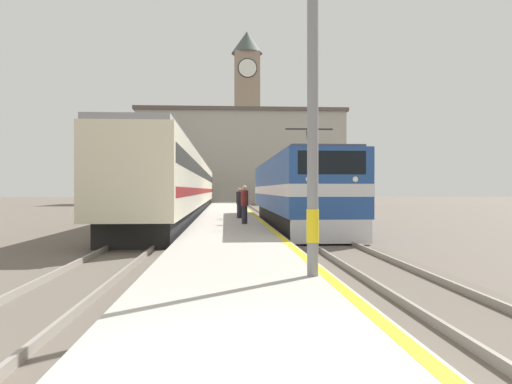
{
  "coord_description": "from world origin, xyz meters",
  "views": [
    {
      "loc": [
        -0.24,
        -4.22,
        1.9
      ],
      "look_at": [
        1.41,
        21.77,
        1.79
      ],
      "focal_mm": 35.0,
      "sensor_mm": 36.0,
      "label": 1
    }
  ],
  "objects_px": {
    "passenger_train": "(186,185)",
    "catenary_mast": "(319,39)",
    "second_waiting_passenger": "(244,204)",
    "locomotive_train": "(294,191)",
    "clock_tower": "(247,111)",
    "person_on_platform": "(239,202)"
  },
  "relations": [
    {
      "from": "second_waiting_passenger",
      "to": "clock_tower",
      "type": "relative_size",
      "value": 0.06
    },
    {
      "from": "passenger_train",
      "to": "second_waiting_passenger",
      "type": "bearing_deg",
      "value": -76.57
    },
    {
      "from": "locomotive_train",
      "to": "catenary_mast",
      "type": "bearing_deg",
      "value": -96.54
    },
    {
      "from": "catenary_mast",
      "to": "person_on_platform",
      "type": "bearing_deg",
      "value": 92.77
    },
    {
      "from": "passenger_train",
      "to": "catenary_mast",
      "type": "bearing_deg",
      "value": -81.18
    },
    {
      "from": "passenger_train",
      "to": "clock_tower",
      "type": "distance_m",
      "value": 47.17
    },
    {
      "from": "person_on_platform",
      "to": "clock_tower",
      "type": "relative_size",
      "value": 0.06
    },
    {
      "from": "passenger_train",
      "to": "catenary_mast",
      "type": "height_order",
      "value": "catenary_mast"
    },
    {
      "from": "second_waiting_passenger",
      "to": "passenger_train",
      "type": "bearing_deg",
      "value": 103.43
    },
    {
      "from": "catenary_mast",
      "to": "clock_tower",
      "type": "distance_m",
      "value": 75.44
    },
    {
      "from": "locomotive_train",
      "to": "catenary_mast",
      "type": "height_order",
      "value": "catenary_mast"
    },
    {
      "from": "locomotive_train",
      "to": "passenger_train",
      "type": "relative_size",
      "value": 0.38
    },
    {
      "from": "clock_tower",
      "to": "passenger_train",
      "type": "bearing_deg",
      "value": -98.5
    },
    {
      "from": "catenary_mast",
      "to": "clock_tower",
      "type": "relative_size",
      "value": 0.29
    },
    {
      "from": "catenary_mast",
      "to": "person_on_platform",
      "type": "distance_m",
      "value": 18.57
    },
    {
      "from": "locomotive_train",
      "to": "catenary_mast",
      "type": "distance_m",
      "value": 17.03
    },
    {
      "from": "second_waiting_passenger",
      "to": "locomotive_train",
      "type": "bearing_deg",
      "value": 47.92
    },
    {
      "from": "catenary_mast",
      "to": "passenger_train",
      "type": "bearing_deg",
      "value": 98.82
    },
    {
      "from": "catenary_mast",
      "to": "person_on_platform",
      "type": "height_order",
      "value": "catenary_mast"
    },
    {
      "from": "second_waiting_passenger",
      "to": "clock_tower",
      "type": "xyz_separation_m",
      "value": [
        2.87,
        60.98,
        13.83
      ]
    },
    {
      "from": "clock_tower",
      "to": "catenary_mast",
      "type": "bearing_deg",
      "value": -91.6
    },
    {
      "from": "locomotive_train",
      "to": "person_on_platform",
      "type": "height_order",
      "value": "locomotive_train"
    }
  ]
}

